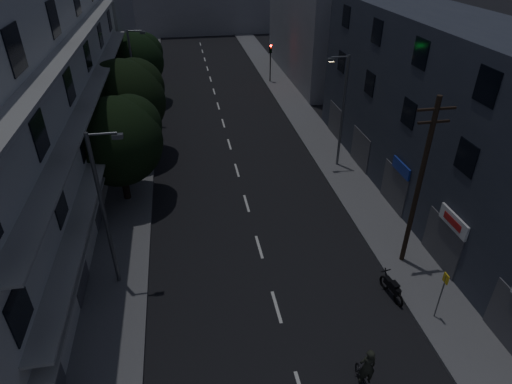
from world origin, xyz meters
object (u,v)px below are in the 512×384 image
object	(u,v)px
utility_pole	(419,183)
cyclist	(365,376)
bus_stop_sign	(443,288)
motorcycle	(392,288)

from	to	relation	value
utility_pole	cyclist	size ratio (longest dim) A/B	4.01
bus_stop_sign	cyclist	size ratio (longest dim) A/B	1.12
motorcycle	utility_pole	bearing A→B (deg)	44.50
motorcycle	bus_stop_sign	bearing A→B (deg)	-60.81
bus_stop_sign	utility_pole	bearing A→B (deg)	84.80
bus_stop_sign	motorcycle	size ratio (longest dim) A/B	1.34
utility_pole	motorcycle	distance (m)	5.20
cyclist	bus_stop_sign	bearing A→B (deg)	33.85
bus_stop_sign	cyclist	world-z (taller)	bus_stop_sign
bus_stop_sign	motorcycle	distance (m)	2.57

